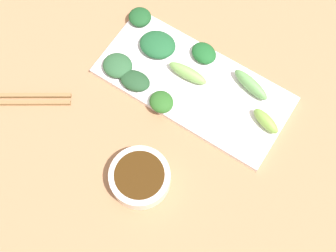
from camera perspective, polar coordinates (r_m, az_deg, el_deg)
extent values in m
cube|color=#996F4B|center=(0.95, 1.77, 1.25)|extent=(2.10, 2.10, 0.02)
cylinder|color=silver|center=(0.88, -3.36, -6.16)|extent=(0.11, 0.11, 0.04)
cylinder|color=#361F07|center=(0.87, -3.38, -6.06)|extent=(0.09, 0.09, 0.03)
cube|color=white|center=(0.96, 3.07, 4.88)|extent=(0.17, 0.38, 0.01)
ellipsoid|color=#295531|center=(0.96, -6.02, 7.18)|extent=(0.06, 0.07, 0.02)
ellipsoid|color=#1A5625|center=(0.98, 4.29, 8.65)|extent=(0.06, 0.06, 0.02)
ellipsoid|color=#285C21|center=(0.92, -0.79, 2.89)|extent=(0.06, 0.06, 0.02)
ellipsoid|color=#78AB43|center=(0.92, 11.56, 0.58)|extent=(0.04, 0.07, 0.03)
ellipsoid|color=#629F54|center=(0.95, 9.82, 4.86)|extent=(0.04, 0.09, 0.03)
ellipsoid|color=#1A4B22|center=(1.02, -3.36, 12.82)|extent=(0.05, 0.05, 0.02)
ellipsoid|color=#204626|center=(0.95, -3.91, 5.43)|extent=(0.05, 0.07, 0.02)
ellipsoid|color=#78AD54|center=(0.95, 2.36, 6.30)|extent=(0.03, 0.08, 0.03)
ellipsoid|color=#1C552D|center=(0.98, -1.25, 9.66)|extent=(0.08, 0.09, 0.03)
cube|color=olive|center=(0.99, -18.04, 2.63)|extent=(0.13, 0.20, 0.01)
cube|color=olive|center=(1.00, -17.94, 3.47)|extent=(0.13, 0.20, 0.01)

